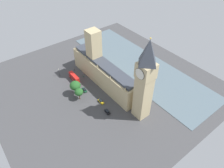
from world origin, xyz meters
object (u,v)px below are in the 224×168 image
Objects in this scene: car_black_opposite_hall at (107,112)px; pedestrian_by_river_gate at (75,70)px; double_decker_bus_leading at (74,77)px; clock_tower at (145,80)px; plane_tree_near_tower at (79,92)px; pedestrian_midblock at (83,76)px; plane_tree_kerbside at (75,86)px; parliament_building at (102,70)px; street_lamp_under_trees at (59,71)px; car_dark_green_trailing at (84,90)px; car_yellow_cab_far_end at (101,101)px.

pedestrian_by_river_gate is (-5.51, -46.83, -0.16)m from car_black_opposite_hall.
double_decker_bus_leading is 2.42× the size of car_black_opposite_hall.
clock_tower is 42.79m from plane_tree_near_tower.
plane_tree_kerbside is (12.63, 11.91, 6.40)m from pedestrian_midblock.
street_lamp_under_trees is at bearing -47.92° from parliament_building.
car_dark_green_trailing is at bearing -83.53° from car_black_opposite_hall.
parliament_building reaches higher than car_black_opposite_hall.
car_black_opposite_hall is at bearing 78.31° from car_yellow_cab_far_end.
double_decker_bus_leading is 1.31× the size of plane_tree_near_tower.
parliament_building is 7.22× the size of plane_tree_near_tower.
car_yellow_cab_far_end is at bearing -96.82° from car_black_opposite_hall.
plane_tree_near_tower is at bearing -50.18° from car_yellow_cab_far_end.
double_decker_bus_leading is 36.97m from car_black_opposite_hall.
pedestrian_midblock is 10.55m from pedestrian_by_river_gate.
double_decker_bus_leading is at bearing -73.57° from clock_tower.
plane_tree_kerbside is at bearing -60.96° from clock_tower.
clock_tower is 6.04× the size of plane_tree_near_tower.
car_yellow_cab_far_end is 1.06× the size of car_black_opposite_hall.
car_yellow_cab_far_end is (12.41, -21.39, -24.31)m from clock_tower.
car_yellow_cab_far_end is 18.51m from plane_tree_kerbside.
plane_tree_near_tower is 27.92m from street_lamp_under_trees.
car_dark_green_trailing is 15.05m from car_yellow_cab_far_end.
car_black_opposite_hall is at bearing 108.90° from plane_tree_near_tower.
parliament_building is 40.11m from clock_tower.
clock_tower is 64.71m from pedestrian_by_river_gate.
clock_tower reaches higher than car_black_opposite_hall.
street_lamp_under_trees is at bearing -130.99° from pedestrian_midblock.
car_yellow_cab_far_end is (-2.14, 27.96, -1.75)m from double_decker_bus_leading.
pedestrian_by_river_gate is at bearing -174.51° from pedestrian_midblock.
clock_tower is (0.19, 36.88, 15.77)m from parliament_building.
parliament_building is at bearing 7.81° from car_dark_green_trailing.
plane_tree_kerbside is 1.59× the size of street_lamp_under_trees.
clock_tower is 7.75× the size of street_lamp_under_trees.
plane_tree_kerbside reaches higher than street_lamp_under_trees.
clock_tower is 10.60× the size of car_yellow_cab_far_end.
street_lamp_under_trees reaches higher than car_dark_green_trailing.
car_dark_green_trailing is at bearing -89.68° from double_decker_bus_leading.
pedestrian_midblock is at bearing -127.90° from plane_tree_near_tower.
clock_tower is 11.19× the size of car_black_opposite_hall.
double_decker_bus_leading is 2.30× the size of car_yellow_cab_far_end.
clock_tower is at bearing 89.70° from parliament_building.
car_dark_green_trailing is 9.03m from plane_tree_near_tower.
pedestrian_by_river_gate is at bearing -94.97° from car_yellow_cab_far_end.
plane_tree_kerbside is (5.63, -0.60, 6.25)m from car_dark_green_trailing.
car_yellow_cab_far_end is 2.85× the size of pedestrian_by_river_gate.
street_lamp_under_trees is at bearing 79.66° from pedestrian_by_river_gate.
plane_tree_kerbside is (20.65, 0.04, -2.28)m from parliament_building.
pedestrian_midblock is at bearing 138.96° from street_lamp_under_trees.
clock_tower is 55.10m from pedestrian_midblock.
car_yellow_cab_far_end reaches higher than pedestrian_by_river_gate.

